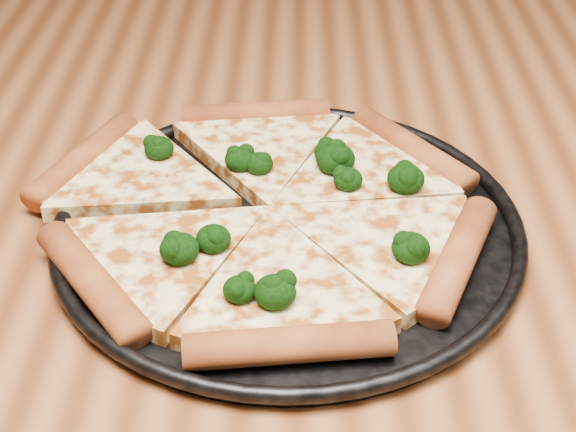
{
  "coord_description": "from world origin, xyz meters",
  "views": [
    {
      "loc": [
        -0.08,
        -0.48,
        1.11
      ],
      "look_at": [
        -0.08,
        -0.01,
        0.77
      ],
      "focal_mm": 52.57,
      "sensor_mm": 36.0,
      "label": 1
    }
  ],
  "objects": [
    {
      "name": "broccoli_florets",
      "position": [
        -0.08,
        -0.0,
        0.78
      ],
      "size": [
        0.21,
        0.19,
        0.02
      ],
      "color": "black",
      "rests_on": "pizza"
    },
    {
      "name": "pizza",
      "position": [
        -0.1,
        0.0,
        0.77
      ],
      "size": [
        0.34,
        0.31,
        0.02
      ],
      "rotation": [
        0.0,
        0.0,
        0.12
      ],
      "color": "#FFE79C",
      "rests_on": "pizza_pan"
    },
    {
      "name": "dining_table",
      "position": [
        0.0,
        0.0,
        0.66
      ],
      "size": [
        1.2,
        0.9,
        0.75
      ],
      "color": "#96572E",
      "rests_on": "ground"
    },
    {
      "name": "pizza_pan",
      "position": [
        -0.08,
        -0.01,
        0.76
      ],
      "size": [
        0.33,
        0.33,
        0.02
      ],
      "color": "black",
      "rests_on": "dining_table"
    }
  ]
}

